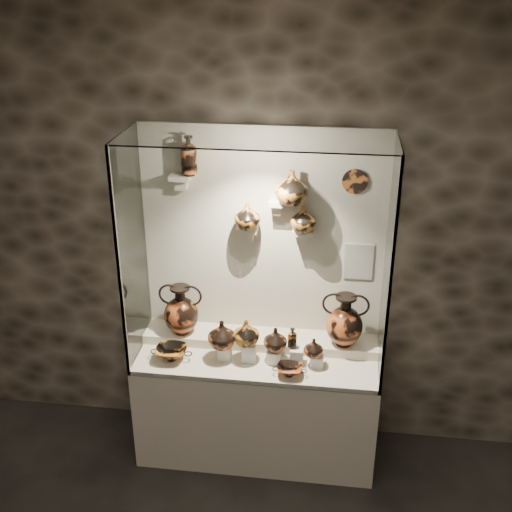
{
  "coord_description": "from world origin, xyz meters",
  "views": [
    {
      "loc": [
        0.49,
        -1.59,
        3.36
      ],
      "look_at": [
        -0.02,
        2.28,
        1.56
      ],
      "focal_mm": 45.0,
      "sensor_mm": 36.0,
      "label": 1
    }
  ],
  "objects_px": {
    "amphora_right": "(345,320)",
    "jug_e": "(314,348)",
    "kylix_left": "(171,352)",
    "lekythos_small": "(292,337)",
    "amphora_left": "(181,310)",
    "jug_a": "(222,334)",
    "ovoid_vase_b": "(292,187)",
    "ovoid_vase_c": "(303,219)",
    "ovoid_vase_a": "(247,216)",
    "jug_b": "(246,333)",
    "lekythos_tall": "(189,154)",
    "jug_c": "(275,339)",
    "kylix_right": "(290,370)"
  },
  "relations": [
    {
      "from": "amphora_left",
      "to": "kylix_right",
      "type": "bearing_deg",
      "value": -24.79
    },
    {
      "from": "jug_e",
      "to": "kylix_right",
      "type": "height_order",
      "value": "jug_e"
    },
    {
      "from": "lekythos_small",
      "to": "ovoid_vase_a",
      "type": "distance_m",
      "value": 0.88
    },
    {
      "from": "jug_b",
      "to": "lekythos_small",
      "type": "height_order",
      "value": "jug_b"
    },
    {
      "from": "jug_c",
      "to": "kylix_right",
      "type": "distance_m",
      "value": 0.24
    },
    {
      "from": "lekythos_tall",
      "to": "ovoid_vase_a",
      "type": "distance_m",
      "value": 0.56
    },
    {
      "from": "jug_c",
      "to": "lekythos_small",
      "type": "xyz_separation_m",
      "value": [
        0.12,
        0.0,
        0.03
      ]
    },
    {
      "from": "lekythos_small",
      "to": "ovoid_vase_a",
      "type": "xyz_separation_m",
      "value": [
        -0.34,
        0.24,
        0.77
      ]
    },
    {
      "from": "lekythos_tall",
      "to": "ovoid_vase_b",
      "type": "distance_m",
      "value": 0.71
    },
    {
      "from": "jug_c",
      "to": "amphora_left",
      "type": "bearing_deg",
      "value": -172.44
    },
    {
      "from": "amphora_right",
      "to": "kylix_right",
      "type": "xyz_separation_m",
      "value": [
        -0.35,
        -0.33,
        -0.22
      ]
    },
    {
      "from": "lekythos_small",
      "to": "jug_e",
      "type": "bearing_deg",
      "value": -24.73
    },
    {
      "from": "ovoid_vase_a",
      "to": "jug_b",
      "type": "bearing_deg",
      "value": -65.76
    },
    {
      "from": "jug_c",
      "to": "ovoid_vase_c",
      "type": "bearing_deg",
      "value": 79.35
    },
    {
      "from": "ovoid_vase_c",
      "to": "kylix_right",
      "type": "bearing_deg",
      "value": -80.19
    },
    {
      "from": "jug_a",
      "to": "jug_e",
      "type": "relative_size",
      "value": 1.5
    },
    {
      "from": "jug_b",
      "to": "lekythos_small",
      "type": "xyz_separation_m",
      "value": [
        0.31,
        0.02,
        -0.02
      ]
    },
    {
      "from": "ovoid_vase_b",
      "to": "ovoid_vase_a",
      "type": "bearing_deg",
      "value": 169.48
    },
    {
      "from": "amphora_right",
      "to": "jug_b",
      "type": "height_order",
      "value": "amphora_right"
    },
    {
      "from": "jug_c",
      "to": "kylix_left",
      "type": "relative_size",
      "value": 0.6
    },
    {
      "from": "amphora_right",
      "to": "jug_a",
      "type": "distance_m",
      "value": 0.86
    },
    {
      "from": "amphora_right",
      "to": "ovoid_vase_b",
      "type": "distance_m",
      "value": 1.02
    },
    {
      "from": "amphora_right",
      "to": "lekythos_small",
      "type": "relative_size",
      "value": 2.29
    },
    {
      "from": "lekythos_small",
      "to": "ovoid_vase_c",
      "type": "height_order",
      "value": "ovoid_vase_c"
    },
    {
      "from": "amphora_right",
      "to": "kylix_left",
      "type": "relative_size",
      "value": 1.38
    },
    {
      "from": "lekythos_small",
      "to": "amphora_right",
      "type": "bearing_deg",
      "value": 12.57
    },
    {
      "from": "jug_a",
      "to": "ovoid_vase_b",
      "type": "bearing_deg",
      "value": 43.66
    },
    {
      "from": "lekythos_small",
      "to": "ovoid_vase_b",
      "type": "bearing_deg",
      "value": 88.54
    },
    {
      "from": "jug_c",
      "to": "jug_b",
      "type": "bearing_deg",
      "value": -152.61
    },
    {
      "from": "kylix_left",
      "to": "jug_e",
      "type": "bearing_deg",
      "value": 7.17
    },
    {
      "from": "amphora_left",
      "to": "lekythos_small",
      "type": "distance_m",
      "value": 0.84
    },
    {
      "from": "amphora_right",
      "to": "ovoid_vase_b",
      "type": "relative_size",
      "value": 1.7
    },
    {
      "from": "jug_c",
      "to": "lekythos_tall",
      "type": "bearing_deg",
      "value": 178.11
    },
    {
      "from": "kylix_left",
      "to": "ovoid_vase_b",
      "type": "bearing_deg",
      "value": 24.76
    },
    {
      "from": "amphora_left",
      "to": "jug_a",
      "type": "xyz_separation_m",
      "value": [
        0.33,
        -0.2,
        -0.06
      ]
    },
    {
      "from": "jug_b",
      "to": "lekythos_tall",
      "type": "height_order",
      "value": "lekythos_tall"
    },
    {
      "from": "jug_b",
      "to": "ovoid_vase_a",
      "type": "distance_m",
      "value": 0.8
    },
    {
      "from": "amphora_left",
      "to": "ovoid_vase_a",
      "type": "distance_m",
      "value": 0.87
    },
    {
      "from": "lekythos_tall",
      "to": "amphora_right",
      "type": "bearing_deg",
      "value": -30.0
    },
    {
      "from": "amphora_left",
      "to": "jug_b",
      "type": "bearing_deg",
      "value": -23.73
    },
    {
      "from": "jug_b",
      "to": "kylix_right",
      "type": "bearing_deg",
      "value": -30.87
    },
    {
      "from": "lekythos_small",
      "to": "lekythos_tall",
      "type": "distance_m",
      "value": 1.41
    },
    {
      "from": "amphora_right",
      "to": "lekythos_tall",
      "type": "xyz_separation_m",
      "value": [
        -1.08,
        0.1,
        1.12
      ]
    },
    {
      "from": "amphora_right",
      "to": "ovoid_vase_b",
      "type": "height_order",
      "value": "ovoid_vase_b"
    },
    {
      "from": "jug_a",
      "to": "lekythos_tall",
      "type": "relative_size",
      "value": 0.7
    },
    {
      "from": "lekythos_tall",
      "to": "ovoid_vase_c",
      "type": "bearing_deg",
      "value": -26.95
    },
    {
      "from": "jug_b",
      "to": "jug_c",
      "type": "distance_m",
      "value": 0.21
    },
    {
      "from": "amphora_right",
      "to": "jug_e",
      "type": "relative_size",
      "value": 2.85
    },
    {
      "from": "amphora_right",
      "to": "jug_e",
      "type": "xyz_separation_m",
      "value": [
        -0.2,
        -0.2,
        -0.12
      ]
    },
    {
      "from": "amphora_right",
      "to": "jug_a",
      "type": "xyz_separation_m",
      "value": [
        -0.83,
        -0.2,
        -0.06
      ]
    }
  ]
}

